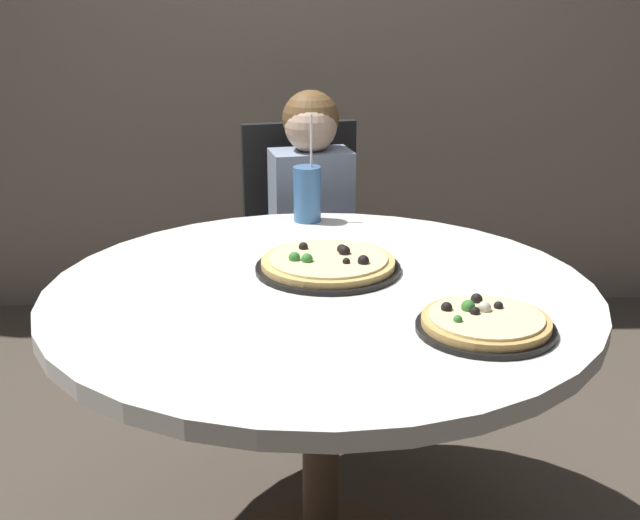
% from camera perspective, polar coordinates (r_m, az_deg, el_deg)
% --- Properties ---
extents(dining_table, '(1.26, 1.26, 0.75)m').
position_cam_1_polar(dining_table, '(1.92, 0.05, -4.52)').
color(dining_table, silver).
rests_on(dining_table, ground_plane).
extents(chair_wooden, '(0.47, 0.47, 0.95)m').
position_cam_1_polar(chair_wooden, '(2.88, -1.01, 0.97)').
color(chair_wooden, black).
rests_on(chair_wooden, ground_plane).
extents(diner_child, '(0.32, 0.43, 1.08)m').
position_cam_1_polar(diner_child, '(2.73, -0.26, -1.11)').
color(diner_child, '#3F4766').
rests_on(diner_child, ground_plane).
extents(pizza_veggie, '(0.35, 0.35, 0.05)m').
position_cam_1_polar(pizza_veggie, '(1.99, 0.55, -0.28)').
color(pizza_veggie, black).
rests_on(pizza_veggie, dining_table).
extents(pizza_cheese, '(0.28, 0.28, 0.05)m').
position_cam_1_polar(pizza_cheese, '(1.68, 11.36, -4.30)').
color(pizza_cheese, black).
rests_on(pizza_cheese, dining_table).
extents(soda_cup, '(0.08, 0.08, 0.31)m').
position_cam_1_polar(soda_cup, '(2.38, -0.89, 4.62)').
color(soda_cup, '#3F72B2').
rests_on(soda_cup, dining_table).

